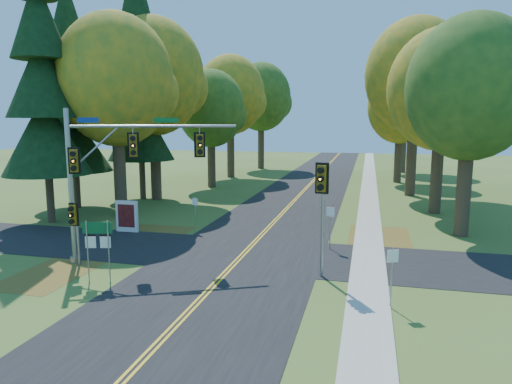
% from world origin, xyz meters
% --- Properties ---
extents(ground, '(160.00, 160.00, 0.00)m').
position_xyz_m(ground, '(0.00, 0.00, 0.00)').
color(ground, '#3F531D').
rests_on(ground, ground).
extents(road_main, '(8.00, 160.00, 0.02)m').
position_xyz_m(road_main, '(0.00, 0.00, 0.01)').
color(road_main, black).
rests_on(road_main, ground).
extents(road_cross, '(60.00, 6.00, 0.02)m').
position_xyz_m(road_cross, '(0.00, 2.00, 0.01)').
color(road_cross, black).
rests_on(road_cross, ground).
extents(centerline_left, '(0.10, 160.00, 0.01)m').
position_xyz_m(centerline_left, '(-0.10, 0.00, 0.03)').
color(centerline_left, gold).
rests_on(centerline_left, road_main).
extents(centerline_right, '(0.10, 160.00, 0.01)m').
position_xyz_m(centerline_right, '(0.10, 0.00, 0.03)').
color(centerline_right, gold).
rests_on(centerline_right, road_main).
extents(sidewalk_east, '(1.60, 160.00, 0.06)m').
position_xyz_m(sidewalk_east, '(6.20, 0.00, 0.03)').
color(sidewalk_east, '#9E998E').
rests_on(sidewalk_east, ground).
extents(leaf_patch_w_near, '(4.00, 6.00, 0.00)m').
position_xyz_m(leaf_patch_w_near, '(-6.50, 4.00, 0.01)').
color(leaf_patch_w_near, brown).
rests_on(leaf_patch_w_near, ground).
extents(leaf_patch_e, '(3.50, 8.00, 0.00)m').
position_xyz_m(leaf_patch_e, '(6.80, 6.00, 0.01)').
color(leaf_patch_e, brown).
rests_on(leaf_patch_e, ground).
extents(leaf_patch_w_far, '(3.00, 5.00, 0.00)m').
position_xyz_m(leaf_patch_w_far, '(-7.50, -3.00, 0.01)').
color(leaf_patch_w_far, brown).
rests_on(leaf_patch_w_far, ground).
extents(tree_w_a, '(8.00, 8.00, 14.15)m').
position_xyz_m(tree_w_a, '(-11.13, 9.38, 9.49)').
color(tree_w_a, '#38281C').
rests_on(tree_w_a, ground).
extents(tree_e_a, '(7.20, 7.20, 12.73)m').
position_xyz_m(tree_e_a, '(11.57, 8.77, 8.53)').
color(tree_e_a, '#38281C').
rests_on(tree_e_a, ground).
extents(tree_w_b, '(8.60, 8.60, 15.38)m').
position_xyz_m(tree_w_b, '(-11.72, 16.29, 10.37)').
color(tree_w_b, '#38281C').
rests_on(tree_w_b, ground).
extents(tree_e_b, '(7.60, 7.60, 13.33)m').
position_xyz_m(tree_e_b, '(10.97, 15.58, 8.90)').
color(tree_e_b, '#38281C').
rests_on(tree_e_b, ground).
extents(tree_w_c, '(6.80, 6.80, 11.91)m').
position_xyz_m(tree_w_c, '(-9.54, 24.47, 7.94)').
color(tree_w_c, '#38281C').
rests_on(tree_w_c, ground).
extents(tree_e_c, '(8.80, 8.80, 15.79)m').
position_xyz_m(tree_e_c, '(9.88, 23.69, 10.66)').
color(tree_e_c, '#38281C').
rests_on(tree_e_c, ground).
extents(tree_w_d, '(8.20, 8.20, 14.56)m').
position_xyz_m(tree_w_d, '(-10.13, 33.18, 9.78)').
color(tree_w_d, '#38281C').
rests_on(tree_w_d, ground).
extents(tree_e_d, '(7.00, 7.00, 12.32)m').
position_xyz_m(tree_e_d, '(9.26, 32.87, 8.24)').
color(tree_e_d, '#38281C').
rests_on(tree_e_d, ground).
extents(tree_w_e, '(8.40, 8.40, 14.97)m').
position_xyz_m(tree_w_e, '(-8.92, 44.09, 10.07)').
color(tree_w_e, '#38281C').
rests_on(tree_w_e, ground).
extents(tree_e_e, '(7.80, 7.80, 13.74)m').
position_xyz_m(tree_e_e, '(10.47, 43.58, 9.19)').
color(tree_e_e, '#38281C').
rests_on(tree_e_e, ground).
extents(pine_a, '(5.60, 5.60, 19.48)m').
position_xyz_m(pine_a, '(-14.50, 6.00, 9.18)').
color(pine_a, '#38281C').
rests_on(pine_a, ground).
extents(pine_b, '(5.60, 5.60, 17.31)m').
position_xyz_m(pine_b, '(-16.00, 11.00, 8.16)').
color(pine_b, '#38281C').
rests_on(pine_b, ground).
extents(pine_c, '(5.60, 5.60, 20.56)m').
position_xyz_m(pine_c, '(-13.00, 16.00, 9.69)').
color(pine_c, '#38281C').
rests_on(pine_c, ground).
extents(traffic_mast, '(7.37, 3.75, 7.31)m').
position_xyz_m(traffic_mast, '(-5.68, -0.56, 4.70)').
color(traffic_mast, gray).
rests_on(traffic_mast, ground).
extents(east_signal_pole, '(0.58, 0.67, 5.01)m').
position_xyz_m(east_signal_pole, '(4.17, -0.74, 3.80)').
color(east_signal_pole, gray).
rests_on(east_signal_pole, ground).
extents(ped_signal_pole, '(0.48, 0.55, 3.02)m').
position_xyz_m(ped_signal_pole, '(-7.04, -1.87, 2.25)').
color(ped_signal_pole, gray).
rests_on(ped_signal_pole, ground).
extents(route_sign_cluster, '(1.21, 0.33, 2.65)m').
position_xyz_m(route_sign_cluster, '(-4.80, -3.48, 1.87)').
color(route_sign_cluster, gray).
rests_on(route_sign_cluster, ground).
extents(info_kiosk, '(1.40, 0.23, 1.94)m').
position_xyz_m(info_kiosk, '(-8.19, 4.80, 0.97)').
color(info_kiosk, silver).
rests_on(info_kiosk, ground).
extents(reg_sign_e_north, '(0.42, 0.21, 2.33)m').
position_xyz_m(reg_sign_e_north, '(4.20, 3.88, 1.60)').
color(reg_sign_e_north, gray).
rests_on(reg_sign_e_north, ground).
extents(reg_sign_e_south, '(0.41, 0.19, 2.25)m').
position_xyz_m(reg_sign_e_south, '(6.99, -3.34, 1.54)').
color(reg_sign_e_south, gray).
rests_on(reg_sign_e_south, ground).
extents(reg_sign_w, '(0.39, 0.17, 2.12)m').
position_xyz_m(reg_sign_w, '(-4.20, 5.99, 1.45)').
color(reg_sign_w, gray).
rests_on(reg_sign_w, ground).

